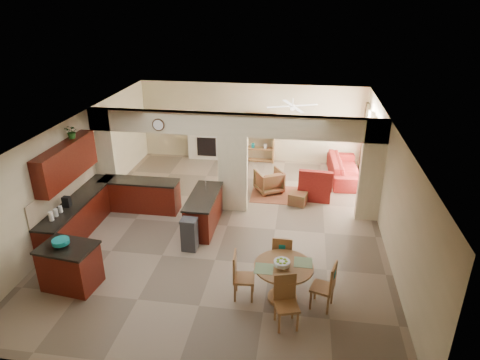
# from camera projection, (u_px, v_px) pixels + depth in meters

# --- Properties ---
(floor) EXTENTS (10.00, 10.00, 0.00)m
(floor) POSITION_uv_depth(u_px,v_px,m) (227.00, 226.00, 11.40)
(floor) COLOR #806D58
(floor) RESTS_ON ground
(ceiling) EXTENTS (10.00, 10.00, 0.00)m
(ceiling) POSITION_uv_depth(u_px,v_px,m) (226.00, 124.00, 10.26)
(ceiling) COLOR white
(ceiling) RESTS_ON wall_back
(wall_back) EXTENTS (8.00, 0.00, 8.00)m
(wall_back) POSITION_uv_depth(u_px,v_px,m) (251.00, 123.00, 15.35)
(wall_back) COLOR beige
(wall_back) RESTS_ON floor
(wall_front) EXTENTS (8.00, 0.00, 8.00)m
(wall_front) POSITION_uv_depth(u_px,v_px,m) (167.00, 312.00, 6.31)
(wall_front) COLOR beige
(wall_front) RESTS_ON floor
(wall_left) EXTENTS (0.00, 10.00, 10.00)m
(wall_left) POSITION_uv_depth(u_px,v_px,m) (79.00, 169.00, 11.37)
(wall_left) COLOR beige
(wall_left) RESTS_ON floor
(wall_right) EXTENTS (0.00, 10.00, 10.00)m
(wall_right) POSITION_uv_depth(u_px,v_px,m) (390.00, 188.00, 10.29)
(wall_right) COLOR beige
(wall_right) RESTS_ON floor
(partition_left_pier) EXTENTS (0.60, 0.25, 2.80)m
(partition_left_pier) POSITION_uv_depth(u_px,v_px,m) (106.00, 156.00, 12.24)
(partition_left_pier) COLOR beige
(partition_left_pier) RESTS_ON floor
(partition_center_pier) EXTENTS (0.80, 0.25, 2.20)m
(partition_center_pier) POSITION_uv_depth(u_px,v_px,m) (233.00, 173.00, 11.86)
(partition_center_pier) COLOR beige
(partition_center_pier) RESTS_ON floor
(partition_right_pier) EXTENTS (0.60, 0.25, 2.80)m
(partition_right_pier) POSITION_uv_depth(u_px,v_px,m) (372.00, 171.00, 11.23)
(partition_right_pier) COLOR beige
(partition_right_pier) RESTS_ON floor
(partition_header) EXTENTS (8.00, 0.25, 0.60)m
(partition_header) POSITION_uv_depth(u_px,v_px,m) (233.00, 125.00, 11.29)
(partition_header) COLOR beige
(partition_header) RESTS_ON partition_center_pier
(kitchen_counter) EXTENTS (2.52, 3.29, 1.48)m
(kitchen_counter) POSITION_uv_depth(u_px,v_px,m) (106.00, 206.00, 11.43)
(kitchen_counter) COLOR #410A07
(kitchen_counter) RESTS_ON floor
(upper_cabinets) EXTENTS (0.35, 2.40, 0.90)m
(upper_cabinets) POSITION_uv_depth(u_px,v_px,m) (66.00, 162.00, 10.42)
(upper_cabinets) COLOR #410A07
(upper_cabinets) RESTS_ON wall_left
(peninsula) EXTENTS (0.70, 1.85, 0.91)m
(peninsula) POSITION_uv_depth(u_px,v_px,m) (204.00, 211.00, 11.19)
(peninsula) COLOR #410A07
(peninsula) RESTS_ON floor
(wall_clock) EXTENTS (0.34, 0.03, 0.34)m
(wall_clock) POSITION_uv_depth(u_px,v_px,m) (158.00, 125.00, 11.44)
(wall_clock) COLOR #482D18
(wall_clock) RESTS_ON partition_header
(rug) EXTENTS (1.60, 1.30, 0.01)m
(rug) POSITION_uv_depth(u_px,v_px,m) (278.00, 195.00, 13.13)
(rug) COLOR brown
(rug) RESTS_ON floor
(fireplace) EXTENTS (1.60, 0.35, 1.20)m
(fireplace) POSITION_uv_depth(u_px,v_px,m) (207.00, 143.00, 15.73)
(fireplace) COLOR beige
(fireplace) RESTS_ON floor
(shelving_unit) EXTENTS (1.00, 0.32, 1.80)m
(shelving_unit) POSITION_uv_depth(u_px,v_px,m) (260.00, 138.00, 15.34)
(shelving_unit) COLOR olive
(shelving_unit) RESTS_ON floor
(window_a) EXTENTS (0.02, 0.90, 1.90)m
(window_a) POSITION_uv_depth(u_px,v_px,m) (375.00, 161.00, 12.45)
(window_a) COLOR white
(window_a) RESTS_ON wall_right
(window_b) EXTENTS (0.02, 0.90, 1.90)m
(window_b) POSITION_uv_depth(u_px,v_px,m) (367.00, 142.00, 13.99)
(window_b) COLOR white
(window_b) RESTS_ON wall_right
(glazed_door) EXTENTS (0.02, 0.70, 2.10)m
(glazed_door) POSITION_uv_depth(u_px,v_px,m) (370.00, 156.00, 13.28)
(glazed_door) COLOR white
(glazed_door) RESTS_ON wall_right
(drape_a_left) EXTENTS (0.10, 0.28, 2.30)m
(drape_a_left) POSITION_uv_depth(u_px,v_px,m) (376.00, 169.00, 11.92)
(drape_a_left) COLOR #43241A
(drape_a_left) RESTS_ON wall_right
(drape_a_right) EXTENTS (0.10, 0.28, 2.30)m
(drape_a_right) POSITION_uv_depth(u_px,v_px,m) (370.00, 154.00, 13.00)
(drape_a_right) COLOR #43241A
(drape_a_right) RESTS_ON wall_right
(drape_b_left) EXTENTS (0.10, 0.28, 2.30)m
(drape_b_left) POSITION_uv_depth(u_px,v_px,m) (368.00, 148.00, 13.45)
(drape_b_left) COLOR #43241A
(drape_b_left) RESTS_ON wall_right
(drape_b_right) EXTENTS (0.10, 0.28, 2.30)m
(drape_b_right) POSITION_uv_depth(u_px,v_px,m) (364.00, 136.00, 14.54)
(drape_b_right) COLOR #43241A
(drape_b_right) RESTS_ON wall_right
(ceiling_fan) EXTENTS (1.00, 1.00, 0.10)m
(ceiling_fan) POSITION_uv_depth(u_px,v_px,m) (293.00, 106.00, 12.87)
(ceiling_fan) COLOR white
(ceiling_fan) RESTS_ON ceiling
(kitchen_island) EXTENTS (1.21, 0.93, 0.97)m
(kitchen_island) POSITION_uv_depth(u_px,v_px,m) (70.00, 266.00, 8.90)
(kitchen_island) COLOR #410A07
(kitchen_island) RESTS_ON floor
(teal_bowl) EXTENTS (0.35, 0.35, 0.16)m
(teal_bowl) POSITION_uv_depth(u_px,v_px,m) (61.00, 243.00, 8.68)
(teal_bowl) COLOR teal
(teal_bowl) RESTS_ON kitchen_island
(trash_can) EXTENTS (0.37, 0.32, 0.76)m
(trash_can) POSITION_uv_depth(u_px,v_px,m) (190.00, 236.00, 10.22)
(trash_can) COLOR #2E2E31
(trash_can) RESTS_ON floor
(dining_table) EXTENTS (1.18, 1.18, 0.81)m
(dining_table) POSITION_uv_depth(u_px,v_px,m) (283.00, 277.00, 8.50)
(dining_table) COLOR olive
(dining_table) RESTS_ON floor
(fruit_bowl) EXTENTS (0.32, 0.32, 0.17)m
(fruit_bowl) POSITION_uv_depth(u_px,v_px,m) (282.00, 264.00, 8.30)
(fruit_bowl) COLOR #7EB526
(fruit_bowl) RESTS_ON dining_table
(sofa) EXTENTS (2.45, 1.07, 0.70)m
(sofa) POSITION_uv_depth(u_px,v_px,m) (345.00, 169.00, 14.13)
(sofa) COLOR maroon
(sofa) RESTS_ON floor
(chaise) EXTENTS (1.03, 0.86, 0.39)m
(chaise) POSITION_uv_depth(u_px,v_px,m) (314.00, 191.00, 12.91)
(chaise) COLOR maroon
(chaise) RESTS_ON floor
(armchair) EXTENTS (1.03, 1.04, 0.70)m
(armchair) POSITION_uv_depth(u_px,v_px,m) (269.00, 181.00, 13.21)
(armchair) COLOR maroon
(armchair) RESTS_ON floor
(ottoman) EXTENTS (0.59, 0.59, 0.35)m
(ottoman) POSITION_uv_depth(u_px,v_px,m) (298.00, 198.00, 12.51)
(ottoman) COLOR maroon
(ottoman) RESTS_ON floor
(plant) EXTENTS (0.36, 0.33, 0.35)m
(plant) POSITION_uv_depth(u_px,v_px,m) (72.00, 132.00, 10.58)
(plant) COLOR #134311
(plant) RESTS_ON upper_cabinets
(chair_north) EXTENTS (0.43, 0.44, 1.02)m
(chair_north) POSITION_uv_depth(u_px,v_px,m) (282.00, 255.00, 9.16)
(chair_north) COLOR olive
(chair_north) RESTS_ON floor
(chair_east) EXTENTS (0.52, 0.52, 1.02)m
(chair_east) POSITION_uv_depth(u_px,v_px,m) (327.00, 285.00, 8.24)
(chair_east) COLOR olive
(chair_east) RESTS_ON floor
(chair_south) EXTENTS (0.52, 0.52, 1.02)m
(chair_south) POSITION_uv_depth(u_px,v_px,m) (286.00, 299.00, 7.87)
(chair_south) COLOR olive
(chair_south) RESTS_ON floor
(chair_west) EXTENTS (0.45, 0.45, 1.02)m
(chair_west) POSITION_uv_depth(u_px,v_px,m) (240.00, 274.00, 8.55)
(chair_west) COLOR olive
(chair_west) RESTS_ON floor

